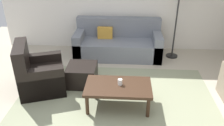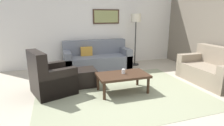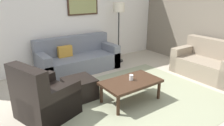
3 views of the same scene
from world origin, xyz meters
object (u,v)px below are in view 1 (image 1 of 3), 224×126
(armchair_leather, at_px, (38,76))
(coffee_table, at_px, (118,88))
(couch_main, at_px, (118,43))
(cup, at_px, (120,82))
(ottoman, at_px, (82,75))

(armchair_leather, distance_m, coffee_table, 1.57)
(couch_main, height_order, armchair_leather, armchair_leather)
(coffee_table, relative_size, cup, 10.72)
(coffee_table, height_order, cup, cup)
(ottoman, distance_m, cup, 1.03)
(armchair_leather, bearing_deg, cup, -13.40)
(armchair_leather, xyz_separation_m, cup, (1.55, -0.37, 0.15))
(ottoman, relative_size, coffee_table, 0.51)
(couch_main, bearing_deg, armchair_leather, -130.26)
(couch_main, height_order, ottoman, couch_main)
(armchair_leather, xyz_separation_m, coffee_table, (1.52, -0.40, 0.05))
(ottoman, relative_size, cup, 5.46)
(couch_main, distance_m, armchair_leather, 2.21)
(coffee_table, bearing_deg, ottoman, 137.97)
(armchair_leather, relative_size, coffee_table, 0.92)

